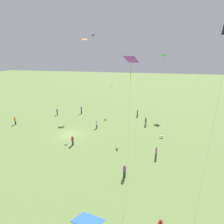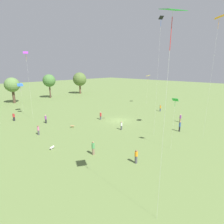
# 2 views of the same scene
# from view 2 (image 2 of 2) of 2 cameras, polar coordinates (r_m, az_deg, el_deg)

# --- Properties ---
(ground_plane) EXTENTS (240.00, 240.00, 0.00)m
(ground_plane) POSITION_cam_2_polar(r_m,az_deg,el_deg) (37.74, 2.18, -2.88)
(ground_plane) COLOR olive
(tree_1) EXTENTS (4.56, 4.56, 8.16)m
(tree_1) POSITION_cam_2_polar(r_m,az_deg,el_deg) (64.11, -29.82, 7.64)
(tree_1) COLOR brown
(tree_1) RESTS_ON ground_plane
(tree_2) EXTENTS (4.58, 4.58, 8.78)m
(tree_2) POSITION_cam_2_polar(r_m,az_deg,el_deg) (69.57, -19.85, 9.59)
(tree_2) COLOR brown
(tree_2) RESTS_ON ground_plane
(tree_3) EXTENTS (5.78, 5.78, 9.15)m
(tree_3) POSITION_cam_2_polar(r_m,az_deg,el_deg) (78.13, -10.51, 10.45)
(tree_3) COLOR brown
(tree_3) RESTS_ON ground_plane
(person_0) EXTENTS (0.58, 0.58, 1.87)m
(person_0) POSITION_cam_2_polar(r_m,az_deg,el_deg) (23.41, -6.15, -11.64)
(person_0) COLOR #847056
(person_0) RESTS_ON ground_plane
(person_1) EXTENTS (0.49, 0.49, 1.73)m
(person_1) POSITION_cam_2_polar(r_m,az_deg,el_deg) (21.63, 7.88, -14.21)
(person_1) COLOR #4C4C51
(person_1) RESTS_ON ground_plane
(person_2) EXTENTS (0.48, 0.48, 1.72)m
(person_2) POSITION_cam_2_polar(r_m,az_deg,el_deg) (38.50, -3.73, -1.23)
(person_2) COLOR #4C4C51
(person_2) RESTS_ON ground_plane
(person_3) EXTENTS (0.36, 0.36, 1.60)m
(person_3) POSITION_cam_2_polar(r_m,az_deg,el_deg) (32.17, 3.08, -4.45)
(person_3) COLOR #4C4C51
(person_3) RESTS_ON ground_plane
(person_4) EXTENTS (0.50, 0.50, 1.79)m
(person_4) POSITION_cam_2_polar(r_m,az_deg,el_deg) (38.33, -20.83, -2.15)
(person_4) COLOR #232328
(person_4) RESTS_ON ground_plane
(person_5) EXTENTS (0.43, 0.43, 1.89)m
(person_5) POSITION_cam_2_polar(r_m,az_deg,el_deg) (33.53, 21.25, -4.37)
(person_5) COLOR #232328
(person_5) RESTS_ON ground_plane
(person_6) EXTENTS (0.36, 0.36, 1.70)m
(person_6) POSITION_cam_2_polar(r_m,az_deg,el_deg) (39.29, 21.41, -1.89)
(person_6) COLOR #847056
(person_6) RESTS_ON ground_plane
(person_7) EXTENTS (0.43, 0.43, 1.72)m
(person_7) POSITION_cam_2_polar(r_m,az_deg,el_deg) (47.43, 15.50, 1.27)
(person_7) COLOR #333D5B
(person_7) RESTS_ON ground_plane
(person_8) EXTENTS (0.39, 0.39, 1.71)m
(person_8) POSITION_cam_2_polar(r_m,az_deg,el_deg) (32.25, -22.93, -5.44)
(person_8) COLOR #4C4C51
(person_8) RESTS_ON ground_plane
(person_9) EXTENTS (0.55, 0.55, 1.73)m
(person_9) POSITION_cam_2_polar(r_m,az_deg,el_deg) (43.03, -29.40, -1.42)
(person_9) COLOR #232328
(person_9) RESTS_ON ground_plane
(kite_0) EXTENTS (0.82, 0.79, 18.39)m
(kite_0) POSITION_cam_2_polar(r_m,az_deg,el_deg) (29.34, 15.50, 24.13)
(kite_0) COLOR black
(kite_0) RESTS_ON ground_plane
(kite_1) EXTENTS (1.18, 1.12, 14.31)m
(kite_1) POSITION_cam_2_polar(r_m,az_deg,el_deg) (40.61, -26.30, 16.13)
(kite_1) COLOR purple
(kite_1) RESTS_ON ground_plane
(kite_2) EXTENTS (1.56, 1.53, 18.14)m
(kite_2) POSITION_cam_2_polar(r_m,az_deg,el_deg) (31.13, 31.49, 23.83)
(kite_2) COLOR orange
(kite_2) RESTS_ON ground_plane
(kite_4) EXTENTS (1.39, 1.29, 7.36)m
(kite_4) POSITION_cam_2_polar(r_m,az_deg,el_deg) (48.43, -27.79, 7.70)
(kite_4) COLOR blue
(kite_4) RESTS_ON ground_plane
(kite_5) EXTENTS (1.58, 1.57, 14.45)m
(kite_5) POSITION_cam_2_polar(r_m,az_deg,el_deg) (11.71, 19.04, 26.75)
(kite_5) COLOR green
(kite_5) RESTS_ON ground_plane
(kite_6) EXTENTS (1.74, 1.74, 8.95)m
(kite_6) POSITION_cam_2_polar(r_m,az_deg,el_deg) (55.36, 11.68, 11.38)
(kite_6) COLOR yellow
(kite_6) RESTS_ON ground_plane
(kite_7) EXTENTS (0.75, 0.86, 7.25)m
(kite_7) POSITION_cam_2_polar(r_m,az_deg,el_deg) (24.65, 19.92, 3.20)
(kite_7) COLOR green
(kite_7) RESTS_ON ground_plane
(dog_0) EXTENTS (0.76, 0.44, 0.49)m
(dog_0) POSITION_cam_2_polar(r_m,az_deg,el_deg) (26.27, -18.98, -10.86)
(dog_0) COLOR silver
(dog_0) RESTS_ON ground_plane
(dog_1) EXTENTS (0.55, 0.78, 0.54)m
(dog_1) POSITION_cam_2_polar(r_m,az_deg,el_deg) (34.08, -12.79, -4.46)
(dog_1) COLOR tan
(dog_1) RESTS_ON ground_plane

